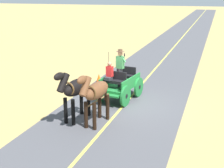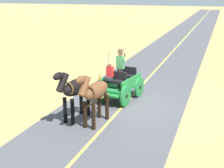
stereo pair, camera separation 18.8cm
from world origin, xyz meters
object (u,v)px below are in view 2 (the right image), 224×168
(horse_near_side, at_px, (95,92))
(traffic_cone, at_px, (100,78))
(horse_off_side, at_px, (75,89))
(horse_drawn_carriage, at_px, (120,83))

(horse_near_side, distance_m, traffic_cone, 5.90)
(horse_off_side, xyz_separation_m, traffic_cone, (1.09, -5.31, -1.07))
(horse_off_side, bearing_deg, traffic_cone, -78.43)
(horse_drawn_carriage, distance_m, traffic_cone, 3.15)
(horse_drawn_carriage, distance_m, horse_off_side, 3.11)
(horse_drawn_carriage, height_order, horse_off_side, horse_drawn_carriage)
(horse_drawn_carriage, distance_m, horse_near_side, 3.11)
(horse_drawn_carriage, height_order, horse_near_side, horse_drawn_carriage)
(horse_drawn_carriage, bearing_deg, horse_off_side, 72.86)
(traffic_cone, bearing_deg, horse_near_side, 110.18)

